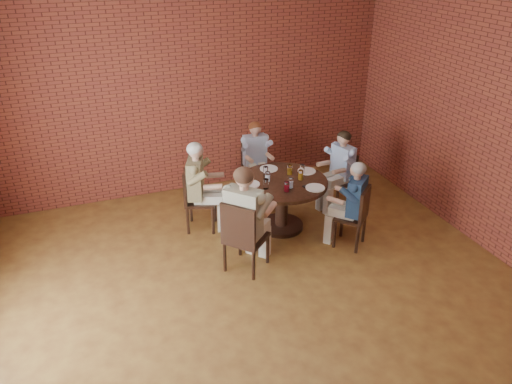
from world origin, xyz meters
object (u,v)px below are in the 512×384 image
object	(u,v)px
diner_d	(246,219)
chair_e	(356,215)
diner_c	(200,187)
dining_table	(282,195)
diner_b	(256,160)
chair_b	(254,166)
chair_d	(243,235)
smartphone	(308,188)
chair_c	(195,196)
diner_e	(352,205)
chair_a	(342,177)
diner_a	(339,171)

from	to	relation	value
diner_d	chair_e	size ratio (longest dim) A/B	1.60
diner_d	diner_c	bearing A→B (deg)	-29.15
dining_table	diner_b	distance (m)	1.10
chair_b	chair_d	size ratio (longest dim) A/B	0.90
smartphone	chair_b	bearing A→B (deg)	89.30
chair_c	diner_e	xyz separation A→B (m)	(1.83, -1.17, 0.11)
chair_e	diner_e	size ratio (longest dim) A/B	0.72
chair_e	diner_e	world-z (taller)	diner_e
diner_c	chair_e	world-z (taller)	diner_c
diner_b	chair_d	bearing A→B (deg)	-113.83
chair_a	diner_e	size ratio (longest dim) A/B	0.72
chair_d	smartphone	xyz separation A→B (m)	(1.09, 0.47, 0.23)
dining_table	chair_e	xyz separation A→B (m)	(0.73, -0.79, -0.05)
chair_a	chair_e	size ratio (longest dim) A/B	1.01
chair_e	chair_a	bearing A→B (deg)	-153.07
chair_b	chair_e	world-z (taller)	chair_b
diner_d	diner_e	xyz separation A→B (m)	(1.48, -0.00, -0.09)
chair_a	chair_d	distance (m)	2.26
diner_b	smartphone	size ratio (longest dim) A/B	7.81
chair_a	diner_e	world-z (taller)	diner_e
chair_a	diner_a	bearing A→B (deg)	-90.00
chair_b	diner_e	world-z (taller)	diner_e
chair_b	diner_d	size ratio (longest dim) A/B	0.63
chair_b	diner_b	bearing A→B (deg)	-90.00
dining_table	chair_b	bearing A→B (deg)	88.69
diner_a	smartphone	world-z (taller)	diner_a
chair_a	chair_c	distance (m)	2.27
dining_table	chair_a	xyz separation A→B (m)	(1.12, 0.28, -0.05)
chair_e	diner_e	bearing A→B (deg)	-90.00
chair_a	chair_d	size ratio (longest dim) A/B	0.90
chair_d	diner_e	xyz separation A→B (m)	(1.55, 0.06, 0.09)
diner_a	diner_e	bearing A→B (deg)	-34.52
chair_a	diner_d	world-z (taller)	diner_d
chair_b	smartphone	world-z (taller)	chair_b
diner_b	diner_c	size ratio (longest dim) A/B	0.94
diner_c	smartphone	xyz separation A→B (m)	(1.29, -0.73, 0.10)
chair_b	diner_e	bearing A→B (deg)	-69.76
chair_b	diner_d	world-z (taller)	diner_d
chair_a	chair_e	distance (m)	1.14
dining_table	diner_e	distance (m)	1.00
chair_b	chair_d	bearing A→B (deg)	-113.08
chair_a	smartphone	world-z (taller)	chair_a
chair_c	chair_d	size ratio (longest dim) A/B	0.95
chair_a	diner_b	xyz separation A→B (m)	(-1.10, 0.82, 0.13)
chair_c	dining_table	bearing A→B (deg)	-90.00
diner_a	chair_d	distance (m)	2.19
diner_e	smartphone	distance (m)	0.63
chair_b	diner_d	xyz separation A→B (m)	(-0.82, -1.90, 0.22)
chair_c	smartphone	bearing A→B (deg)	-98.32
chair_a	chair_d	bearing A→B (deg)	-75.59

